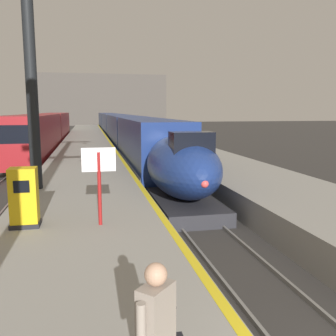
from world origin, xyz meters
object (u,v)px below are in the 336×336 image
at_px(highspeed_train_main, 118,127).
at_px(ticket_machine_yellow, 24,200).
at_px(departure_info_board, 99,170).
at_px(regional_train_adjacent, 47,130).
at_px(station_column_mid, 30,52).
at_px(passenger_near_edge, 156,332).

bearing_deg(highspeed_train_main, ticket_machine_yellow, -98.25).
bearing_deg(ticket_machine_yellow, departure_info_board, -7.60).
bearing_deg(highspeed_train_main, regional_train_adjacent, -138.19).
distance_m(station_column_mid, departure_info_board, 7.00).
distance_m(regional_train_adjacent, station_column_mid, 26.33).
relative_size(ticket_machine_yellow, departure_info_board, 0.75).
xyz_separation_m(highspeed_train_main, departure_info_board, (-3.57, -38.53, 0.58)).
bearing_deg(station_column_mid, departure_info_board, -66.61).
height_order(passenger_near_edge, departure_info_board, departure_info_board).
xyz_separation_m(regional_train_adjacent, departure_info_board, (4.53, -31.29, 0.43)).
bearing_deg(regional_train_adjacent, highspeed_train_main, 41.81).
distance_m(highspeed_train_main, passenger_near_edge, 45.39).
xyz_separation_m(regional_train_adjacent, ticket_machine_yellow, (2.55, -31.02, -0.34)).
bearing_deg(regional_train_adjacent, departure_info_board, -81.76).
relative_size(regional_train_adjacent, passenger_near_edge, 21.66).
relative_size(highspeed_train_main, regional_train_adjacent, 2.05).
relative_size(regional_train_adjacent, ticket_machine_yellow, 22.87).
distance_m(regional_train_adjacent, departure_info_board, 31.62).
bearing_deg(departure_info_board, ticket_machine_yellow, 172.40).
distance_m(station_column_mid, ticket_machine_yellow, 6.87).
relative_size(highspeed_train_main, departure_info_board, 35.41).
distance_m(passenger_near_edge, ticket_machine_yellow, 7.38).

